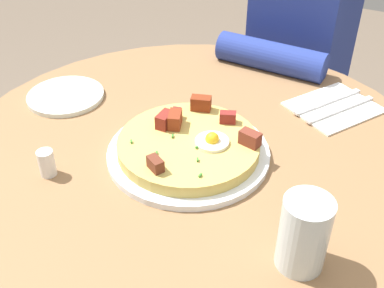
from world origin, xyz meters
TOP-DOWN VIEW (x-y plane):
  - dining_table at (0.00, 0.00)m, footprint 0.92×0.92m
  - person_seated at (0.65, -0.02)m, footprint 0.51×0.28m
  - pizza_plate at (-0.02, -0.00)m, footprint 0.29×0.29m
  - breakfast_pizza at (-0.02, -0.00)m, footprint 0.25×0.25m
  - bread_plate at (0.03, 0.33)m, footprint 0.16×0.16m
  - napkin at (0.27, -0.19)m, footprint 0.22×0.21m
  - fork at (0.27, -0.18)m, footprint 0.16×0.10m
  - knife at (0.26, -0.21)m, footprint 0.16×0.10m
  - water_glass at (-0.16, -0.25)m, footprint 0.07×0.07m
  - salt_shaker at (-0.18, 0.19)m, footprint 0.03×0.03m

SIDE VIEW (x-z plane):
  - person_seated at x=0.65m, z-range -0.06..1.07m
  - dining_table at x=0.00m, z-range 0.20..0.95m
  - napkin at x=0.27m, z-range 0.76..0.76m
  - bread_plate at x=0.03m, z-range 0.76..0.77m
  - pizza_plate at x=-0.02m, z-range 0.76..0.77m
  - fork at x=0.27m, z-range 0.76..0.76m
  - knife at x=0.26m, z-range 0.76..0.76m
  - salt_shaker at x=-0.18m, z-range 0.76..0.80m
  - breakfast_pizza at x=-0.02m, z-range 0.76..0.81m
  - water_glass at x=-0.16m, z-range 0.76..0.87m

